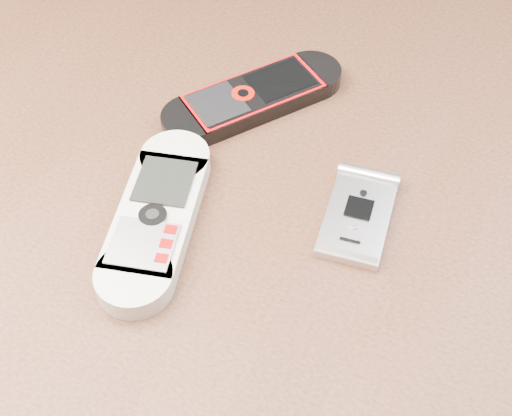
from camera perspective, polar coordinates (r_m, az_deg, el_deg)
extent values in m
cube|color=black|center=(0.56, -0.47, -1.63)|extent=(1.20, 0.80, 0.03)
cube|color=black|center=(1.25, -16.45, 7.25)|extent=(0.06, 0.06, 0.71)
cube|color=beige|center=(0.54, -7.99, -0.65)|extent=(0.10, 0.18, 0.02)
cube|color=black|center=(0.63, -0.18, 8.88)|extent=(0.14, 0.17, 0.02)
cube|color=silver|center=(0.54, 8.12, -0.63)|extent=(0.06, 0.10, 0.01)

